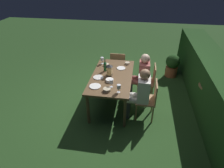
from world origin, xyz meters
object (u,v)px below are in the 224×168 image
person_in_cream (140,92)px  chair_side_right_a (149,80)px  chair_side_right_b (149,98)px  chair_head_near (118,65)px  bowl_bread (106,65)px  plate_c (121,68)px  side_table (210,95)px  dining_table (112,78)px  bowl_dip (127,63)px  plate_a (98,77)px  person_in_rust (141,74)px  wine_glass_b (111,82)px  bowl_olives (110,80)px  wine_glass_c (119,87)px  plate_b (95,86)px  wine_glass_a (102,59)px  potted_plant_by_hedge (172,65)px  bowl_salad (107,90)px  green_bottle_on_table (105,66)px  lantern_centerpiece (109,69)px  ice_bucket (214,82)px

person_in_cream → chair_side_right_a: person_in_cream is taller
chair_side_right_b → chair_head_near: 1.67m
chair_side_right_b → bowl_bread: 1.37m
plate_c → side_table: bearing=78.8°
dining_table → bowl_dip: size_ratio=14.29×
plate_a → side_table: (-0.12, 2.41, -0.30)m
side_table → person_in_rust: bearing=-105.0°
wine_glass_b → bowl_olives: wine_glass_b is taller
wine_glass_c → plate_b: size_ratio=0.72×
wine_glass_a → plate_c: (0.19, 0.49, -0.11)m
chair_side_right_a → wine_glass_c: 1.24m
dining_table → potted_plant_by_hedge: 2.24m
bowl_salad → person_in_rust: bearing=147.4°
chair_side_right_b → plate_c: bearing=-137.5°
plate_a → wine_glass_a: bearing=-175.9°
plate_b → bowl_dip: 1.26m
potted_plant_by_hedge → side_table: bearing=20.1°
potted_plant_by_hedge → plate_b: bearing=-40.6°
chair_side_right_b → person_in_rust: bearing=-165.3°
plate_a → plate_c: bearing=139.2°
bowl_dip → bowl_bread: bearing=-71.7°
wine_glass_c → plate_b: (-0.13, -0.49, -0.11)m
chair_side_right_a → plate_c: (0.01, -0.68, 0.28)m
person_in_cream → bowl_dip: 1.07m
bowl_bread → potted_plant_by_hedge: bowl_bread is taller
chair_side_right_b → bowl_olives: (-0.11, -0.84, 0.30)m
wine_glass_a → wine_glass_c: size_ratio=1.00×
person_in_rust → potted_plant_by_hedge: 1.54m
chair_head_near → plate_c: size_ratio=4.25×
potted_plant_by_hedge → wine_glass_a: bearing=-60.9°
bowl_bread → bowl_dip: bearing=108.3°
wine_glass_c → side_table: size_ratio=0.24×
green_bottle_on_table → plate_c: (-0.17, 0.35, -0.10)m
wine_glass_c → plate_a: bearing=-134.0°
lantern_centerpiece → plate_b: size_ratio=1.13×
wine_glass_a → ice_bucket: bearing=76.8°
chair_side_right_a → chair_head_near: size_ratio=1.00×
chair_head_near → side_table: bearing=62.6°
person_in_cream → chair_side_right_a: 0.79m
wine_glass_b → bowl_olives: 0.24m
person_in_rust → lantern_centerpiece: person_in_rust is taller
side_table → bowl_olives: bearing=-83.7°
bowl_salad → side_table: (-0.61, 2.14, -0.32)m
chair_head_near → bowl_bread: bearing=-19.0°
chair_side_right_a → person_in_rust: bearing=-90.0°
lantern_centerpiece → ice_bucket: bearing=89.3°
lantern_centerpiece → plate_c: size_ratio=1.30×
wine_glass_b → side_table: bearing=102.1°
wine_glass_b → bowl_bread: 0.97m
plate_c → bowl_dip: bowl_dip is taller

